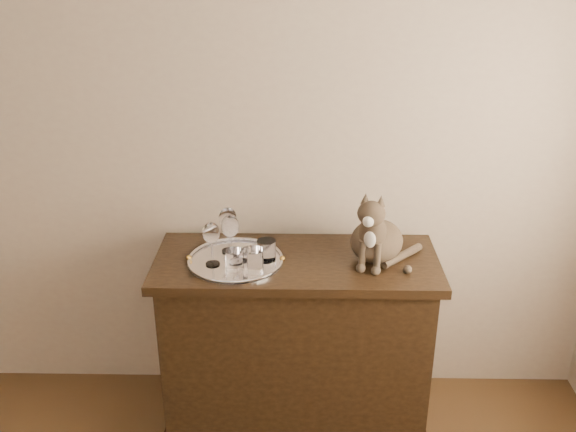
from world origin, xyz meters
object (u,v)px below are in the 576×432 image
wine_glass_b (228,230)px  wine_glass_d (230,238)px  tray (236,261)px  tumbler_b (234,260)px  tumbler_a (253,260)px  sideboard (296,343)px  tumbler_c (266,250)px  wine_glass_c (212,244)px  cat (378,223)px

wine_glass_b → wine_glass_d: 0.07m
tray → tumbler_b: bearing=-87.3°
tumbler_b → tumbler_a: bearing=-9.0°
sideboard → tumbler_a: (-0.17, -0.12, 0.48)m
sideboard → tumbler_c: tumbler_c is taller
wine_glass_c → tumbler_a: wine_glass_c is taller
wine_glass_c → tumbler_c: wine_glass_c is taller
wine_glass_b → wine_glass_c: (-0.06, -0.12, -0.01)m
tumbler_a → tumbler_b: (-0.08, 0.01, -0.01)m
cat → tumbler_c: bearing=-155.8°
tray → wine_glass_d: size_ratio=2.00×
wine_glass_b → wine_glass_d: wine_glass_b is taller
wine_glass_b → tray: bearing=-66.6°
wine_glass_b → wine_glass_c: wine_glass_b is taller
sideboard → wine_glass_b: wine_glass_b is taller
wine_glass_d → tumbler_c: 0.16m
tray → tumbler_a: bearing=-48.3°
wine_glass_d → wine_glass_b: bearing=102.8°
wine_glass_c → wine_glass_d: size_ratio=0.94×
wine_glass_d → tumbler_b: size_ratio=2.36×
wine_glass_d → tumbler_a: bearing=-45.0°
sideboard → wine_glass_d: 0.60m
tray → tumbler_a: (0.08, -0.09, 0.05)m
sideboard → wine_glass_b: size_ratio=5.92×
sideboard → tray: tray is taller
wine_glass_c → wine_glass_d: (0.07, 0.05, 0.01)m
wine_glass_d → tray: bearing=-25.8°
tray → tumbler_c: (0.13, 0.01, 0.05)m
wine_glass_b → tumbler_b: size_ratio=2.39×
wine_glass_c → tumbler_a: (0.17, -0.05, -0.05)m
tray → sideboard: bearing=6.7°
sideboard → tumbler_b: tumbler_b is taller
tray → cat: bearing=4.1°
cat → wine_glass_d: bearing=-157.1°
wine_glass_d → tumbler_a: 0.15m
tray → wine_glass_c: wine_glass_c is taller
tray → wine_glass_b: wine_glass_b is taller
sideboard → tumbler_a: 0.53m
tumbler_c → cat: (0.46, 0.03, 0.11)m
sideboard → tumbler_a: bearing=-145.7°
tumbler_c → cat: cat is taller
wine_glass_b → cat: size_ratio=0.61×
wine_glass_d → tumbler_c: size_ratio=2.24×
tray → wine_glass_c: bearing=-158.4°
wine_glass_b → tumbler_c: size_ratio=2.28×
wine_glass_d → tumbler_a: wine_glass_d is taller
tray → tumbler_c: bearing=3.3°
tray → tumbler_c: size_ratio=4.49×
wine_glass_d → tumbler_b: wine_glass_d is taller
wine_glass_c → wine_glass_d: wine_glass_d is taller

